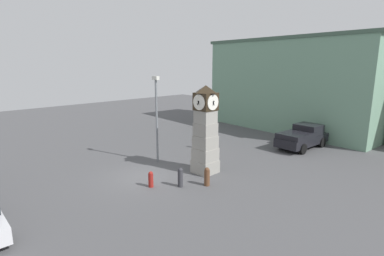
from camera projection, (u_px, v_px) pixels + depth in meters
ground_plane at (143, 177)px, 18.09m from camera, size 70.05×70.05×0.00m
clock_tower at (205, 132)px, 18.31m from camera, size 1.41×1.51×5.45m
bollard_near_tower at (207, 176)px, 16.71m from camera, size 0.32×0.32×1.06m
bollard_mid_row at (180, 177)px, 16.55m from camera, size 0.30×0.30×1.10m
bollard_far_row at (151, 179)px, 16.53m from camera, size 0.28×0.28×0.90m
pickup_truck at (302, 137)px, 24.12m from camera, size 2.42×5.07×1.85m
pedestrian_near_bench at (208, 137)px, 23.62m from camera, size 0.45×0.33×1.75m
street_lamp_near_road at (157, 113)px, 20.08m from camera, size 0.50×0.24×5.90m
warehouse_blue_far at (292, 85)px, 30.53m from camera, size 18.35×7.73×9.19m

